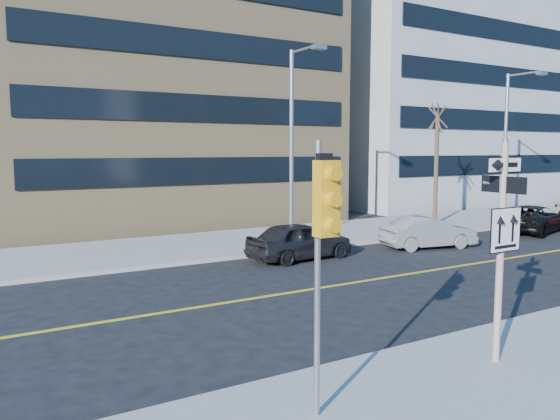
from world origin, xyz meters
TOP-DOWN VIEW (x-y plane):
  - ground at (0.00, 0.00)m, footprint 120.00×120.00m
  - far_sidewalk at (18.00, 12.00)m, footprint 66.00×6.00m
  - road_centerline at (12.00, 4.00)m, footprint 40.00×0.14m
  - sign_pole at (0.00, -2.51)m, footprint 0.92×0.92m
  - traffic_signal at (-4.00, -2.66)m, footprint 0.32×0.45m
  - parked_car_a at (2.39, 7.83)m, footprint 1.98×4.23m
  - parked_car_b at (8.17, 7.07)m, footprint 2.17×4.11m
  - parked_car_c at (15.81, 7.57)m, footprint 3.39×5.18m
  - streetlight_a at (4.00, 10.76)m, footprint 0.55×2.25m
  - streetlight_b at (18.00, 10.76)m, footprint 0.55×2.25m
  - street_tree_west at (13.00, 11.30)m, footprint 1.80×1.80m
  - building_brick at (2.00, 25.00)m, footprint 18.00×18.00m
  - building_grey_mid at (24.00, 24.00)m, footprint 20.00×16.00m
  - building_grey_far at (45.00, 27.00)m, footprint 18.00×18.00m

SIDE VIEW (x-z plane):
  - ground at x=0.00m, z-range 0.00..0.00m
  - road_centerline at x=12.00m, z-range 0.00..0.01m
  - far_sidewalk at x=18.00m, z-range 0.00..0.15m
  - parked_car_b at x=8.17m, z-range 0.00..1.29m
  - parked_car_c at x=15.81m, z-range 0.00..1.32m
  - parked_car_a at x=2.39m, z-range 0.00..1.40m
  - sign_pole at x=0.00m, z-range 0.41..4.47m
  - traffic_signal at x=-4.00m, z-range 1.03..5.03m
  - streetlight_a at x=4.00m, z-range 0.76..8.76m
  - streetlight_b at x=18.00m, z-range 0.76..8.76m
  - street_tree_west at x=13.00m, z-range 2.35..8.70m
  - building_grey_mid at x=24.00m, z-range 0.00..15.00m
  - building_grey_far at x=45.00m, z-range 0.00..16.00m
  - building_brick at x=2.00m, z-range 0.00..18.00m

